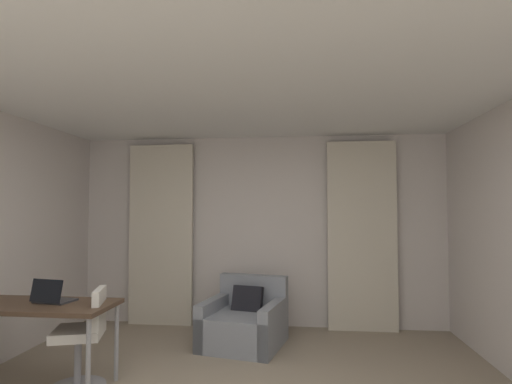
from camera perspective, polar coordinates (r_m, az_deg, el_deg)
name	(u,v)px	position (r m, az deg, el deg)	size (l,w,h in m)	color
wall_window	(260,230)	(5.65, 0.52, -5.42)	(5.12, 0.06, 2.60)	silver
ceiling	(214,51)	(2.85, -5.93, 19.11)	(5.12, 6.12, 0.06)	white
curtain_left_panel	(161,234)	(5.83, -13.26, -5.76)	(0.90, 0.06, 2.50)	beige
curtain_right_panel	(362,235)	(5.56, 14.71, -5.90)	(0.90, 0.06, 2.50)	beige
armchair	(245,323)	(4.99, -1.61, -17.95)	(1.03, 1.04, 0.77)	gray
desk	(35,311)	(4.23, -28.70, -14.46)	(1.39, 0.61, 0.75)	#4C3828
desk_chair	(83,345)	(4.09, -23.21, -19.20)	(0.50, 0.50, 0.88)	gray
laptop	(52,297)	(4.17, -26.77, -13.13)	(0.36, 0.30, 0.22)	#2D2D33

